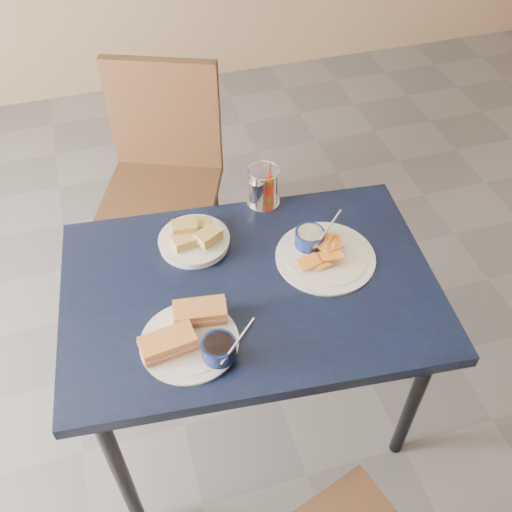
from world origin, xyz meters
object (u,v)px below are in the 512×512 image
object	(u,v)px
chair_far	(156,165)
sandwich_plate	(193,336)
plantain_plate	(321,250)
condiment_caddy	(262,189)
bread_basket	(194,238)
dining_table	(250,301)

from	to	relation	value
chair_far	sandwich_plate	distance (m)	1.07
chair_far	sandwich_plate	world-z (taller)	chair_far
plantain_plate	condiment_caddy	xyz separation A→B (m)	(-0.10, 0.28, 0.04)
plantain_plate	bread_basket	size ratio (longest dim) A/B	1.40
dining_table	plantain_plate	size ratio (longest dim) A/B	3.80
dining_table	condiment_caddy	bearing A→B (deg)	67.70
plantain_plate	dining_table	bearing A→B (deg)	-166.90
dining_table	plantain_plate	bearing A→B (deg)	13.10
bread_basket	chair_far	bearing A→B (deg)	92.54
dining_table	condiment_caddy	distance (m)	0.38
chair_far	plantain_plate	world-z (taller)	chair_far
sandwich_plate	condiment_caddy	bearing A→B (deg)	55.18
chair_far	sandwich_plate	size ratio (longest dim) A/B	3.23
condiment_caddy	sandwich_plate	bearing A→B (deg)	-124.82
condiment_caddy	plantain_plate	bearing A→B (deg)	-70.19
chair_far	sandwich_plate	bearing A→B (deg)	-92.76
chair_far	condiment_caddy	distance (m)	0.68
dining_table	chair_far	distance (m)	0.92
dining_table	bread_basket	bearing A→B (deg)	119.46
bread_basket	condiment_caddy	xyz separation A→B (m)	(0.25, 0.13, 0.03)
sandwich_plate	plantain_plate	distance (m)	0.48
condiment_caddy	chair_far	bearing A→B (deg)	116.75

